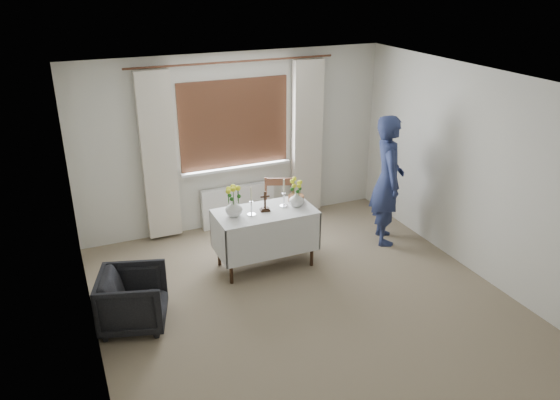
{
  "coord_description": "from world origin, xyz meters",
  "views": [
    {
      "loc": [
        -2.35,
        -4.59,
        3.53
      ],
      "look_at": [
        0.02,
        0.92,
        0.97
      ],
      "focal_mm": 35.0,
      "sensor_mm": 36.0,
      "label": 1
    }
  ],
  "objects_px": {
    "person": "(388,180)",
    "flower_vase_left": "(234,208)",
    "wooden_cross": "(265,201)",
    "flower_vase_right": "(296,199)",
    "wooden_chair": "(280,215)",
    "altar_table": "(265,239)",
    "armchair": "(133,299)"
  },
  "relations": [
    {
      "from": "person",
      "to": "flower_vase_left",
      "type": "relative_size",
      "value": 8.22
    },
    {
      "from": "wooden_cross",
      "to": "flower_vase_right",
      "type": "height_order",
      "value": "wooden_cross"
    },
    {
      "from": "wooden_chair",
      "to": "flower_vase_left",
      "type": "height_order",
      "value": "flower_vase_left"
    },
    {
      "from": "altar_table",
      "to": "armchair",
      "type": "xyz_separation_m",
      "value": [
        -1.75,
        -0.62,
        -0.07
      ]
    },
    {
      "from": "wooden_cross",
      "to": "person",
      "type": "bearing_deg",
      "value": 9.68
    },
    {
      "from": "wooden_cross",
      "to": "flower_vase_left",
      "type": "height_order",
      "value": "wooden_cross"
    },
    {
      "from": "armchair",
      "to": "wooden_cross",
      "type": "distance_m",
      "value": 1.95
    },
    {
      "from": "wooden_cross",
      "to": "wooden_chair",
      "type": "bearing_deg",
      "value": 57.39
    },
    {
      "from": "wooden_chair",
      "to": "flower_vase_right",
      "type": "distance_m",
      "value": 0.59
    },
    {
      "from": "flower_vase_right",
      "to": "wooden_cross",
      "type": "bearing_deg",
      "value": 177.78
    },
    {
      "from": "armchair",
      "to": "flower_vase_right",
      "type": "relative_size",
      "value": 3.58
    },
    {
      "from": "wooden_chair",
      "to": "armchair",
      "type": "xyz_separation_m",
      "value": [
        -2.13,
        -1.05,
        -0.15
      ]
    },
    {
      "from": "person",
      "to": "wooden_cross",
      "type": "distance_m",
      "value": 1.78
    },
    {
      "from": "armchair",
      "to": "flower_vase_left",
      "type": "height_order",
      "value": "flower_vase_left"
    },
    {
      "from": "person",
      "to": "wooden_cross",
      "type": "xyz_separation_m",
      "value": [
        -1.78,
        -0.01,
        -0.0
      ]
    },
    {
      "from": "person",
      "to": "flower_vase_left",
      "type": "bearing_deg",
      "value": 111.63
    },
    {
      "from": "altar_table",
      "to": "flower_vase_left",
      "type": "distance_m",
      "value": 0.63
    },
    {
      "from": "altar_table",
      "to": "person",
      "type": "xyz_separation_m",
      "value": [
        1.79,
        0.01,
        0.51
      ]
    },
    {
      "from": "person",
      "to": "flower_vase_right",
      "type": "bearing_deg",
      "value": 112.66
    },
    {
      "from": "altar_table",
      "to": "flower_vase_left",
      "type": "xyz_separation_m",
      "value": [
        -0.4,
        0.01,
        0.49
      ]
    },
    {
      "from": "altar_table",
      "to": "wooden_cross",
      "type": "bearing_deg",
      "value": 45.82
    },
    {
      "from": "armchair",
      "to": "wooden_cross",
      "type": "xyz_separation_m",
      "value": [
        1.75,
        0.63,
        0.58
      ]
    },
    {
      "from": "altar_table",
      "to": "flower_vase_left",
      "type": "height_order",
      "value": "flower_vase_left"
    },
    {
      "from": "altar_table",
      "to": "armchair",
      "type": "bearing_deg",
      "value": -160.42
    },
    {
      "from": "wooden_cross",
      "to": "altar_table",
      "type": "bearing_deg",
      "value": -124.76
    },
    {
      "from": "altar_table",
      "to": "person",
      "type": "relative_size",
      "value": 0.69
    },
    {
      "from": "altar_table",
      "to": "wooden_chair",
      "type": "distance_m",
      "value": 0.58
    },
    {
      "from": "wooden_chair",
      "to": "flower_vase_right",
      "type": "height_order",
      "value": "flower_vase_right"
    },
    {
      "from": "armchair",
      "to": "person",
      "type": "xyz_separation_m",
      "value": [
        3.54,
        0.63,
        0.58
      ]
    },
    {
      "from": "wooden_cross",
      "to": "flower_vase_left",
      "type": "xyz_separation_m",
      "value": [
        -0.4,
        0.01,
        -0.02
      ]
    },
    {
      "from": "person",
      "to": "flower_vase_left",
      "type": "xyz_separation_m",
      "value": [
        -2.18,
        0.0,
        -0.02
      ]
    },
    {
      "from": "armchair",
      "to": "flower_vase_left",
      "type": "distance_m",
      "value": 1.6
    }
  ]
}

